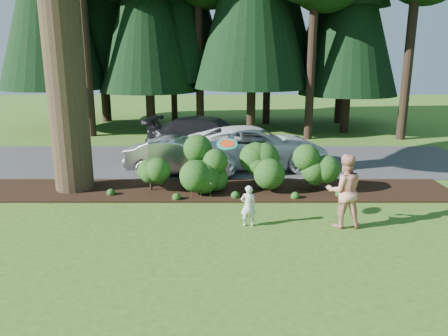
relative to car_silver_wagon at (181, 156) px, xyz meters
name	(u,v)px	position (x,y,z in m)	size (l,w,h in m)	color
ground	(208,228)	(1.17, -5.30, -0.71)	(80.00, 80.00, 0.00)	#365C1A
mulch_bed	(211,190)	(1.17, -2.05, -0.69)	(16.00, 2.50, 0.05)	black
driveway	(214,161)	(1.17, 2.20, -0.70)	(22.00, 6.00, 0.03)	#38383A
shrub_row	(234,168)	(1.94, -2.16, 0.09)	(6.53, 1.60, 1.61)	#123A12
lily_cluster	(201,184)	(0.87, -2.90, -0.22)	(0.69, 0.09, 0.57)	#123A12
car_silver_wagon	(181,156)	(0.00, 0.00, 0.00)	(1.45, 4.15, 1.37)	silver
car_white_suv	(254,147)	(2.82, 1.15, 0.12)	(2.69, 5.82, 1.62)	white
car_dark_suv	(211,136)	(1.03, 3.32, 0.16)	(2.37, 5.83, 1.69)	black
child	(248,206)	(2.25, -5.14, -0.15)	(0.41, 0.27, 1.12)	silver
adult	(344,191)	(4.74, -5.16, 0.27)	(0.95, 0.74, 1.96)	#D4491C
frisbee	(227,144)	(1.68, -5.29, 1.54)	(0.53, 0.50, 0.21)	teal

